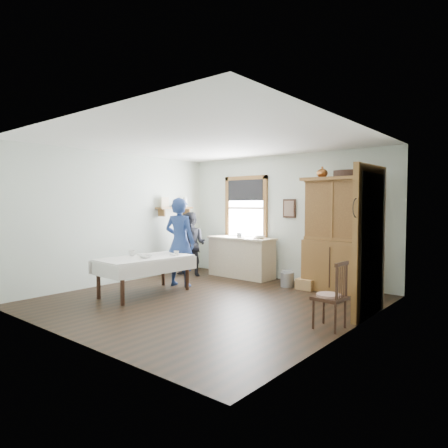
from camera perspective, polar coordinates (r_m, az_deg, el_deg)
The scene contains 20 objects.
room at distance 6.72m, azimuth -2.47°, elevation 0.32°, with size 5.01×5.01×2.70m.
window at distance 9.26m, azimuth 3.13°, elevation 2.81°, with size 1.18×0.07×1.48m.
doorway at distance 6.21m, azimuth 20.23°, elevation -1.82°, with size 0.09×1.14×2.22m.
wall_shelf at distance 9.47m, azimuth -6.92°, elevation 2.42°, with size 0.24×1.00×0.44m.
framed_picture at distance 8.63m, azimuth 9.28°, elevation 2.20°, with size 0.30×0.04×0.40m, color #361D13.
rug_beater at distance 5.68m, azimuth 18.44°, elevation 3.41°, with size 0.27×0.27×0.01m, color black.
work_counter at distance 9.02m, azimuth 2.48°, elevation -4.74°, with size 1.57×0.60×0.90m, color #CAB58C.
china_hutch at distance 7.82m, azimuth 15.72°, elevation -1.43°, with size 1.26×0.60×2.15m, color brown.
dining_table at distance 7.48m, azimuth -11.22°, elevation -7.24°, with size 0.90×1.71×0.68m, color white.
spindle_chair at distance 5.54m, azimuth 14.84°, elevation -9.73°, with size 0.42×0.42×0.90m, color #361D13.
pail at distance 8.12m, azimuth 9.04°, elevation -7.84°, with size 0.27×0.27×0.29m, color #9A9DA2.
wicker_basket at distance 7.93m, azimuth 11.61°, elevation -8.42°, with size 0.35×0.25×0.21m, color #B0854F.
woman_blue at distance 8.04m, azimuth -6.33°, elevation -3.04°, with size 0.60×0.39×1.64m, color navy.
figure_dark at distance 9.14m, azimuth -4.68°, elevation -3.21°, with size 0.66×0.51×1.35m, color black.
table_cup_a at distance 7.64m, azimuth -12.99°, elevation -4.07°, with size 0.13×0.13×0.10m, color silver.
table_cup_b at distance 7.51m, azimuth -6.82°, elevation -4.17°, with size 0.10×0.10×0.09m, color silver.
table_bowl at distance 7.27m, azimuth -11.15°, elevation -4.58°, with size 0.23×0.23×0.06m, color silver.
counter_book at distance 8.75m, azimuth 4.24°, elevation -1.95°, with size 0.18×0.24×0.02m, color #765D4F.
counter_bowl at distance 8.60m, azimuth 5.12°, elevation -1.90°, with size 0.21×0.21×0.07m, color silver.
shelf_bowl at distance 9.48m, azimuth -6.87°, elevation 2.57°, with size 0.22×0.22×0.05m, color silver.
Camera 1 is at (4.49, -5.00, 1.66)m, focal length 32.00 mm.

